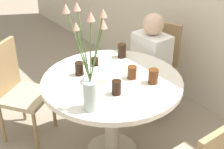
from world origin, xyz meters
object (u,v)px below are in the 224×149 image
Objects in this scene: drink_glass_0 at (122,51)px; person_guest at (150,69)px; chair_far_back at (157,62)px; drink_glass_2 at (95,65)px; side_plate at (88,60)px; birthday_cake at (99,77)px; drink_glass_3 at (132,72)px; flower_vase at (90,74)px; drink_glass_1 at (79,69)px; drink_glass_4 at (116,87)px; drink_glass_5 at (153,76)px; chair_right_flank at (16,87)px.

person_guest is (-0.01, 0.37, -0.30)m from drink_glass_0.
drink_glass_2 is at bearing -101.19° from chair_far_back.
birthday_cake is at bearing -20.92° from side_plate.
chair_far_back reaches higher than drink_glass_3.
person_guest reaches higher than chair_far_back.
drink_glass_3 is at bearing 34.94° from drink_glass_2.
person_guest is at bearing 115.64° from flower_vase.
drink_glass_3 is (0.29, 0.29, -0.00)m from drink_glass_1.
chair_far_back reaches higher than drink_glass_2.
drink_glass_0 is at bearing -104.16° from chair_far_back.
drink_glass_5 is (0.04, 0.31, 0.00)m from drink_glass_4.
drink_glass_5 is at bearing 88.53° from flower_vase.
drink_glass_4 is at bearing 8.42° from drink_glass_1.
chair_right_flank is 5.42× the size of side_plate.
drink_glass_1 reaches higher than side_plate.
drink_glass_3 is 0.95× the size of drink_glass_4.
birthday_cake is at bearing -60.37° from drink_glass_0.
side_plate is at bearing -99.17° from person_guest.
chair_far_back is 0.88m from drink_glass_5.
chair_far_back is 0.60m from drink_glass_0.
side_plate is (-0.05, -0.80, 0.24)m from chair_far_back.
chair_right_flank is 4.23× the size of birthday_cake.
chair_far_back is 0.93m from drink_glass_2.
drink_glass_2 is 0.47m from drink_glass_5.
drink_glass_5 is 0.11× the size of person_guest.
drink_glass_0 is 0.61m from drink_glass_4.
birthday_cake is 1.67× the size of drink_glass_2.
drink_glass_3 is 0.17m from drink_glass_5.
side_plate is at bearing 159.08° from birthday_cake.
drink_glass_3 is (0.81, 0.64, 0.29)m from chair_right_flank.
drink_glass_0 is at bearing 104.95° from drink_glass_2.
birthday_cake is 0.37m from side_plate.
drink_glass_3 is at bearing 106.07° from flower_vase.
birthday_cake reaches higher than drink_glass_3.
drink_glass_3 is at bearing -81.13° from chair_far_back.
drink_glass_5 is at bearing 40.14° from drink_glass_1.
drink_glass_0 is 0.12× the size of person_guest.
drink_glass_2 reaches higher than birthday_cake.
person_guest is at bearing 107.25° from birthday_cake.
drink_glass_2 reaches higher than drink_glass_1.
side_plate is at bearing -112.75° from drink_glass_0.
drink_glass_1 is 0.13m from drink_glass_2.
drink_glass_3 is 0.26m from drink_glass_4.
person_guest is (-0.10, 0.72, -0.31)m from drink_glass_2.
chair_far_back is 1.38m from flower_vase.
birthday_cake reaches higher than drink_glass_1.
drink_glass_1 is at bearing -134.90° from drink_glass_3.
chair_far_back is 1.29× the size of flower_vase.
flower_vase is 0.83m from drink_glass_0.
chair_right_flank is 0.79m from drink_glass_2.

